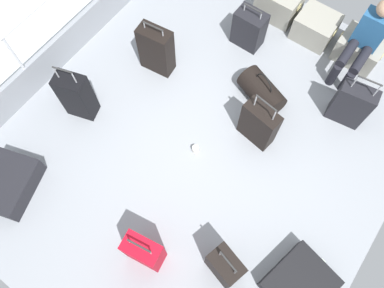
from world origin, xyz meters
The scene contains 19 objects.
ground_plane centered at (0.00, 0.00, -0.03)m, with size 4.40×5.20×0.06m, color gray.
gunwale_port centered at (-2.17, 0.00, 0.23)m, with size 0.06×5.20×0.45m, color gray.
railing_port centered at (-2.17, 0.00, 0.78)m, with size 0.04×4.20×1.02m.
sea_wake centered at (-3.60, 0.00, -0.34)m, with size 12.00×12.00×0.01m.
cargo_crate_0 centered at (-0.30, 2.19, 0.21)m, with size 0.60×0.44×0.42m.
cargo_crate_1 centered at (0.31, 2.13, 0.18)m, with size 0.55×0.46×0.36m.
cargo_crate_2 centered at (0.94, 2.15, 0.18)m, with size 0.59×0.44×0.35m.
passenger_seated centered at (0.94, 1.97, 0.54)m, with size 0.34×0.66×1.05m.
suitcase_0 centered at (-1.11, 0.49, 0.34)m, with size 0.44×0.27×0.79m.
suitcase_1 centered at (-1.46, -0.58, 0.35)m, with size 0.40×0.32×0.89m.
suitcase_2 centered at (0.29, -1.50, 0.29)m, with size 0.41×0.27×0.71m.
suitcase_3 centered at (-1.44, -1.81, 0.13)m, with size 0.69×0.81×0.25m.
suitcase_4 centered at (1.02, -1.14, 0.26)m, with size 0.40×0.31×0.67m.
suitcase_5 centered at (1.22, 1.23, 0.31)m, with size 0.44×0.26×0.83m.
suitcase_6 centered at (1.74, -0.82, 0.11)m, with size 0.68×0.75×0.22m.
suitcase_7 centered at (-0.37, 1.52, 0.27)m, with size 0.40×0.27×0.64m.
suitcase_8 centered at (0.47, 0.38, 0.31)m, with size 0.45×0.26×0.81m.
duffel_bag centered at (0.24, 0.86, 0.17)m, with size 0.67×0.51×0.48m.
paper_cup centered at (0.00, -0.21, 0.05)m, with size 0.08×0.08×0.10m, color white.
Camera 1 is at (0.96, -1.62, 4.17)m, focal length 34.97 mm.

